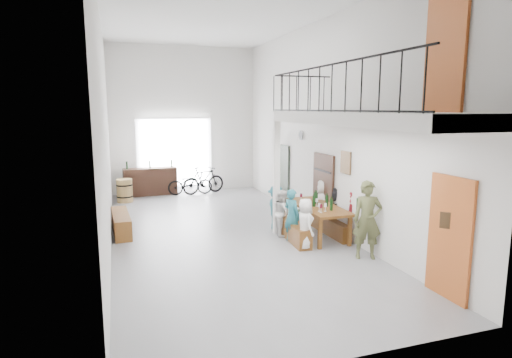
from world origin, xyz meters
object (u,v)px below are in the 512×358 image
object	(u,v)px
bench_inner	(292,229)
side_bench	(121,223)
serving_counter	(150,181)
bicycle_near	(190,183)
tasting_table	(318,209)
oak_barrel	(125,191)
host_standing	(367,220)

from	to	relation	value
bench_inner	side_bench	distance (m)	4.41
bench_inner	side_bench	size ratio (longest dim) A/B	1.09
serving_counter	bicycle_near	size ratio (longest dim) A/B	1.16
tasting_table	side_bench	size ratio (longest dim) A/B	1.22
serving_counter	bicycle_near	world-z (taller)	serving_counter
oak_barrel	bicycle_near	xyz separation A→B (m)	(2.36, 0.57, 0.03)
side_bench	host_standing	distance (m)	6.19
serving_counter	host_standing	bearing A→B (deg)	-69.41
bench_inner	oak_barrel	distance (m)	6.83
serving_counter	bicycle_near	distance (m)	1.47
tasting_table	oak_barrel	world-z (taller)	oak_barrel
serving_counter	bench_inner	bearing A→B (deg)	-70.50
serving_counter	host_standing	world-z (taller)	host_standing
tasting_table	bicycle_near	distance (m)	6.61
side_bench	bicycle_near	size ratio (longest dim) A/B	1.11
oak_barrel	serving_counter	xyz separation A→B (m)	(0.95, 0.99, 0.10)
tasting_table	bench_inner	size ratio (longest dim) A/B	1.12
serving_counter	side_bench	bearing A→B (deg)	-107.18
tasting_table	side_bench	distance (m)	5.07
host_standing	tasting_table	bearing A→B (deg)	120.40
serving_counter	oak_barrel	bearing A→B (deg)	-137.73
serving_counter	tasting_table	bearing A→B (deg)	-65.75
oak_barrel	serving_counter	world-z (taller)	serving_counter
bench_inner	serving_counter	world-z (taller)	serving_counter
bench_inner	oak_barrel	bearing A→B (deg)	128.09
side_bench	bicycle_near	world-z (taller)	bicycle_near
tasting_table	oak_barrel	distance (m)	7.25
tasting_table	bench_inner	xyz separation A→B (m)	(-0.69, 0.02, -0.48)
tasting_table	serving_counter	xyz separation A→B (m)	(-3.57, 6.66, -0.20)
bench_inner	bicycle_near	xyz separation A→B (m)	(-1.47, 6.23, 0.20)
side_bench	serving_counter	xyz separation A→B (m)	(1.13, 4.81, 0.25)
serving_counter	host_standing	xyz separation A→B (m)	(3.85, -8.44, 0.34)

